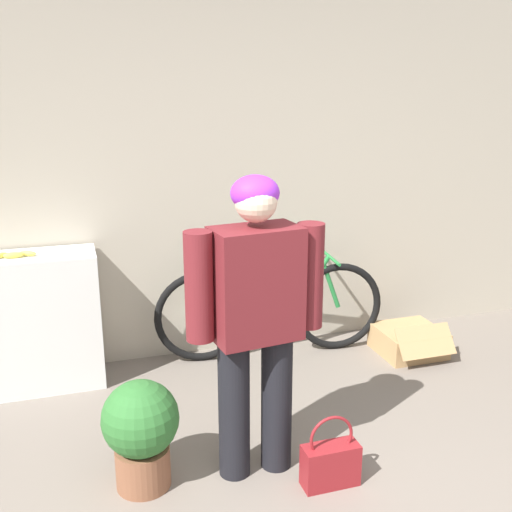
{
  "coord_description": "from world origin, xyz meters",
  "views": [
    {
      "loc": [
        -0.94,
        -1.43,
        1.94
      ],
      "look_at": [
        -0.11,
        1.17,
        1.17
      ],
      "focal_mm": 42.0,
      "sensor_mm": 36.0,
      "label": 1
    }
  ],
  "objects_px": {
    "person": "(256,310)",
    "banana": "(13,255)",
    "handbag": "(330,462)",
    "cardboard_box": "(409,341)",
    "potted_plant": "(141,429)",
    "bicycle": "(271,309)"
  },
  "relations": [
    {
      "from": "person",
      "to": "handbag",
      "type": "xyz_separation_m",
      "value": [
        0.32,
        -0.24,
        -0.77
      ]
    },
    {
      "from": "person",
      "to": "handbag",
      "type": "bearing_deg",
      "value": -44.49
    },
    {
      "from": "handbag",
      "to": "cardboard_box",
      "type": "bearing_deg",
      "value": 45.84
    },
    {
      "from": "cardboard_box",
      "to": "bicycle",
      "type": "bearing_deg",
      "value": 163.74
    },
    {
      "from": "person",
      "to": "potted_plant",
      "type": "relative_size",
      "value": 2.73
    },
    {
      "from": "person",
      "to": "banana",
      "type": "height_order",
      "value": "person"
    },
    {
      "from": "person",
      "to": "potted_plant",
      "type": "bearing_deg",
      "value": 168.83
    },
    {
      "from": "bicycle",
      "to": "banana",
      "type": "xyz_separation_m",
      "value": [
        -1.72,
        -0.02,
        0.57
      ]
    },
    {
      "from": "bicycle",
      "to": "banana",
      "type": "distance_m",
      "value": 1.81
    },
    {
      "from": "cardboard_box",
      "to": "potted_plant",
      "type": "bearing_deg",
      "value": -155.36
    },
    {
      "from": "bicycle",
      "to": "potted_plant",
      "type": "xyz_separation_m",
      "value": [
        -1.11,
        -1.26,
        -0.04
      ]
    },
    {
      "from": "bicycle",
      "to": "banana",
      "type": "bearing_deg",
      "value": -173.27
    },
    {
      "from": "cardboard_box",
      "to": "banana",
      "type": "bearing_deg",
      "value": 174.33
    },
    {
      "from": "person",
      "to": "cardboard_box",
      "type": "relative_size",
      "value": 3.03
    },
    {
      "from": "bicycle",
      "to": "handbag",
      "type": "distance_m",
      "value": 1.57
    },
    {
      "from": "banana",
      "to": "handbag",
      "type": "height_order",
      "value": "banana"
    },
    {
      "from": "person",
      "to": "cardboard_box",
      "type": "height_order",
      "value": "person"
    },
    {
      "from": "bicycle",
      "to": "potted_plant",
      "type": "relative_size",
      "value": 3.02
    },
    {
      "from": "bicycle",
      "to": "handbag",
      "type": "relative_size",
      "value": 4.42
    },
    {
      "from": "handbag",
      "to": "banana",
      "type": "bearing_deg",
      "value": 134.73
    },
    {
      "from": "banana",
      "to": "person",
      "type": "bearing_deg",
      "value": -47.07
    },
    {
      "from": "bicycle",
      "to": "cardboard_box",
      "type": "xyz_separation_m",
      "value": [
        1.0,
        -0.29,
        -0.26
      ]
    }
  ]
}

